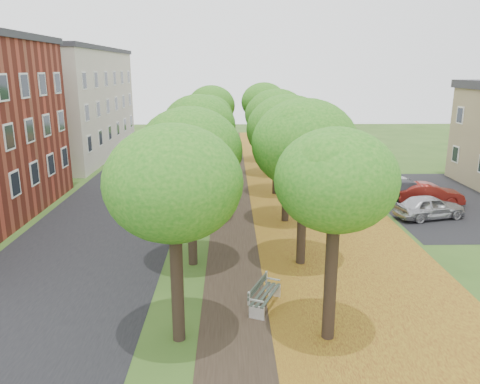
{
  "coord_description": "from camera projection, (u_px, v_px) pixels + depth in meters",
  "views": [
    {
      "loc": [
        -0.54,
        -13.38,
        8.43
      ],
      "look_at": [
        -0.04,
        9.02,
        2.5
      ],
      "focal_mm": 35.0,
      "sensor_mm": 36.0,
      "label": 1
    }
  ],
  "objects": [
    {
      "name": "car_silver",
      "position": [
        430.0,
        207.0,
        27.0
      ],
      "size": [
        4.38,
        2.61,
        1.4
      ],
      "primitive_type": "imported",
      "rotation": [
        0.0,
        0.0,
        1.82
      ],
      "color": "#B3B2B7",
      "rests_on": "ground"
    },
    {
      "name": "parking_lot",
      "position": [
        442.0,
        200.0,
        30.85
      ],
      "size": [
        9.0,
        16.0,
        0.01
      ],
      "primitive_type": "cube",
      "color": "black",
      "rests_on": "ground"
    },
    {
      "name": "car_white",
      "position": [
        402.0,
        188.0,
        31.25
      ],
      "size": [
        5.52,
        3.65,
        1.41
      ],
      "primitive_type": "imported",
      "rotation": [
        0.0,
        0.0,
        1.29
      ],
      "color": "silver",
      "rests_on": "ground"
    },
    {
      "name": "car_red",
      "position": [
        429.0,
        194.0,
        29.81
      ],
      "size": [
        4.24,
        1.78,
        1.36
      ],
      "primitive_type": "imported",
      "rotation": [
        0.0,
        0.0,
        1.49
      ],
      "color": "maroon",
      "rests_on": "ground"
    },
    {
      "name": "car_grey",
      "position": [
        408.0,
        191.0,
        30.31
      ],
      "size": [
        5.16,
        2.36,
        1.46
      ],
      "primitive_type": "imported",
      "rotation": [
        0.0,
        0.0,
        1.63
      ],
      "color": "#343439",
      "rests_on": "ground"
    },
    {
      "name": "footpath",
      "position": [
        239.0,
        206.0,
        29.59
      ],
      "size": [
        3.2,
        70.0,
        0.01
      ],
      "primitive_type": "cube",
      "color": "black",
      "rests_on": "ground"
    },
    {
      "name": "leaf_verge",
      "position": [
        317.0,
        205.0,
        29.7
      ],
      "size": [
        7.5,
        70.0,
        0.01
      ],
      "primitive_type": "cube",
      "color": "#A1831D",
      "rests_on": "ground"
    },
    {
      "name": "building_cream",
      "position": [
        60.0,
        103.0,
        45.29
      ],
      "size": [
        10.3,
        20.3,
        10.4
      ],
      "color": "beige",
      "rests_on": "ground"
    },
    {
      "name": "tree_row_east",
      "position": [
        281.0,
        125.0,
        28.35
      ],
      "size": [
        4.09,
        34.09,
        6.85
      ],
      "color": "black",
      "rests_on": "ground"
    },
    {
      "name": "ground",
      "position": [
        247.0,
        338.0,
        15.1
      ],
      "size": [
        120.0,
        120.0,
        0.0
      ],
      "primitive_type": "plane",
      "color": "#2D4C19",
      "rests_on": "ground"
    },
    {
      "name": "bench",
      "position": [
        264.0,
        294.0,
        16.96
      ],
      "size": [
        1.33,
        2.07,
        0.95
      ],
      "rotation": [
        0.0,
        0.0,
        1.16
      ],
      "color": "#28322B",
      "rests_on": "ground"
    },
    {
      "name": "tree_row_west",
      "position": [
        202.0,
        126.0,
        28.25
      ],
      "size": [
        4.09,
        34.09,
        6.85
      ],
      "color": "black",
      "rests_on": "ground"
    },
    {
      "name": "street_asphalt",
      "position": [
        120.0,
        207.0,
        29.43
      ],
      "size": [
        8.0,
        70.0,
        0.01
      ],
      "primitive_type": "cube",
      "color": "black",
      "rests_on": "ground"
    }
  ]
}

